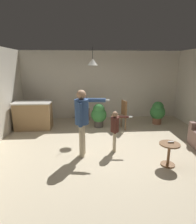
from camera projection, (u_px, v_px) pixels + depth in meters
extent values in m
plane|color=beige|center=(111.00, 151.00, 4.84)|extent=(7.68, 7.68, 0.00)
cube|color=silver|center=(101.00, 85.00, 7.59)|extent=(6.40, 0.10, 2.70)
cylinder|color=brown|center=(192.00, 142.00, 5.29)|extent=(0.05, 0.05, 0.06)
cube|color=#99754C|center=(34.00, 116.00, 6.40)|extent=(1.20, 0.60, 0.91)
cube|color=beige|center=(32.00, 103.00, 6.28)|extent=(1.26, 0.66, 0.04)
cylinder|color=brown|center=(170.00, 144.00, 4.05)|extent=(0.44, 0.44, 0.03)
cylinder|color=brown|center=(169.00, 155.00, 4.11)|extent=(0.06, 0.06, 0.49)
cylinder|color=brown|center=(168.00, 164.00, 4.17)|extent=(0.31, 0.31, 0.03)
cylinder|color=tan|center=(83.00, 138.00, 4.60)|extent=(0.12, 0.12, 0.82)
cylinder|color=tan|center=(82.00, 141.00, 4.43)|extent=(0.12, 0.12, 0.82)
cylinder|color=navy|center=(82.00, 112.00, 4.34)|extent=(0.33, 0.33, 0.58)
sphere|color=#9E7556|center=(81.00, 95.00, 4.24)|extent=(0.22, 0.22, 0.22)
cylinder|color=navy|center=(94.00, 100.00, 4.43)|extent=(0.56, 0.18, 0.10)
cube|color=white|center=(107.00, 100.00, 4.41)|extent=(0.13, 0.06, 0.04)
cylinder|color=navy|center=(80.00, 115.00, 4.16)|extent=(0.10, 0.10, 0.55)
cylinder|color=tan|center=(114.00, 140.00, 4.84)|extent=(0.08, 0.08, 0.54)
cylinder|color=tan|center=(115.00, 142.00, 4.74)|extent=(0.08, 0.08, 0.54)
cylinder|color=#4C261E|center=(115.00, 124.00, 4.68)|extent=(0.21, 0.21, 0.38)
sphere|color=#9E7556|center=(115.00, 114.00, 4.61)|extent=(0.14, 0.14, 0.14)
cylinder|color=#4C261E|center=(122.00, 117.00, 4.75)|extent=(0.36, 0.09, 0.06)
cube|color=white|center=(130.00, 117.00, 4.75)|extent=(0.13, 0.05, 0.04)
cylinder|color=#4C261E|center=(115.00, 127.00, 4.56)|extent=(0.06, 0.06, 0.36)
cylinder|color=brown|center=(78.00, 117.00, 7.07)|extent=(0.04, 0.04, 0.45)
cylinder|color=brown|center=(88.00, 118.00, 7.03)|extent=(0.04, 0.04, 0.45)
cylinder|color=brown|center=(80.00, 115.00, 7.41)|extent=(0.04, 0.04, 0.45)
cylinder|color=brown|center=(89.00, 115.00, 7.38)|extent=(0.04, 0.04, 0.45)
cube|color=#7F664C|center=(84.00, 110.00, 7.16)|extent=(0.48, 0.48, 0.05)
cube|color=brown|center=(83.00, 104.00, 6.91)|extent=(0.38, 0.10, 0.50)
cylinder|color=brown|center=(125.00, 124.00, 6.28)|extent=(0.04, 0.04, 0.45)
cylinder|color=brown|center=(121.00, 121.00, 6.61)|extent=(0.04, 0.04, 0.45)
cylinder|color=brown|center=(116.00, 125.00, 6.18)|extent=(0.04, 0.04, 0.45)
cylinder|color=brown|center=(112.00, 122.00, 6.51)|extent=(0.04, 0.04, 0.45)
cube|color=#997F60|center=(119.00, 116.00, 6.33)|extent=(0.50, 0.50, 0.05)
cube|color=brown|center=(124.00, 108.00, 6.31)|extent=(0.12, 0.38, 0.50)
cylinder|color=brown|center=(157.00, 120.00, 7.02)|extent=(0.32, 0.32, 0.25)
sphere|color=#387F3D|center=(158.00, 112.00, 6.94)|extent=(0.55, 0.55, 0.55)
sphere|color=#387F3D|center=(158.00, 107.00, 6.89)|extent=(0.41, 0.41, 0.41)
cylinder|color=#4C4742|center=(99.00, 123.00, 6.67)|extent=(0.32, 0.32, 0.25)
sphere|color=#387F3D|center=(99.00, 115.00, 6.59)|extent=(0.55, 0.55, 0.55)
sphere|color=#387F3D|center=(99.00, 109.00, 6.55)|extent=(0.41, 0.41, 0.41)
cube|color=white|center=(171.00, 142.00, 4.08)|extent=(0.13, 0.04, 0.04)
cone|color=silver|center=(93.00, 62.00, 5.77)|extent=(0.32, 0.32, 0.20)
cylinder|color=black|center=(93.00, 53.00, 5.70)|extent=(0.01, 0.01, 0.36)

